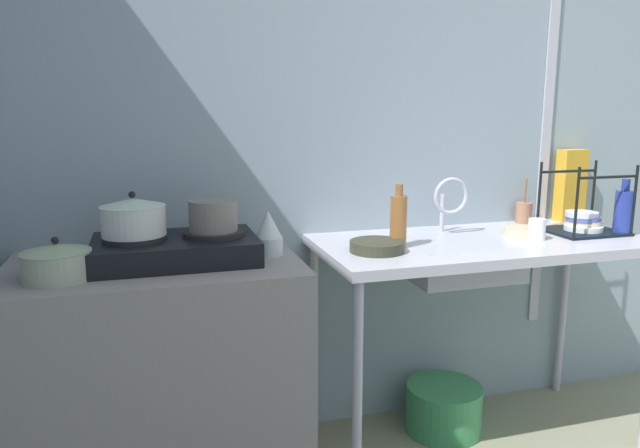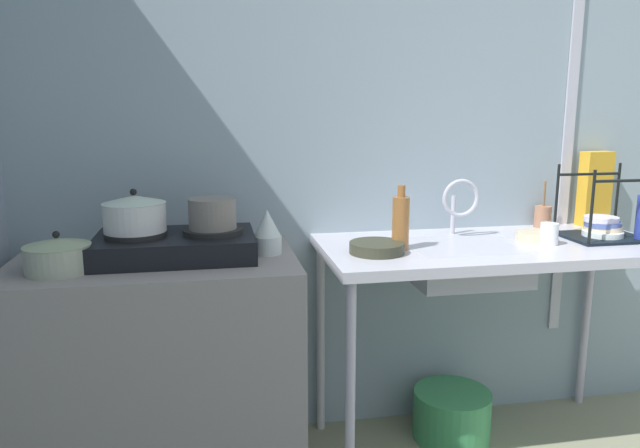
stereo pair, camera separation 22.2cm
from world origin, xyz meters
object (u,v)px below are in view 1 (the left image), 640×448
Objects in this scene: stove at (176,248)px; sink_basin at (457,259)px; pot_beside_stove at (57,262)px; frying_pan at (377,246)px; dish_rack at (583,222)px; pot_on_right_burner at (213,215)px; bottle_by_rack at (623,211)px; pot_on_left_burner at (133,217)px; bottle_by_sink at (398,220)px; cereal_box at (571,185)px; cup_by_rack at (537,229)px; small_bowl_on_drainboard at (523,232)px; percolator at (268,233)px; bucket_on_floor at (444,408)px; utensil_jar at (524,212)px; faucet at (450,198)px.

stove is 1.13m from sink_basin.
pot_beside_stove reaches higher than frying_pan.
dish_rack is at bearing 0.74° from sink_basin.
pot_on_right_burner is 0.71× the size of bottle_by_rack.
stove is at bearing 177.27° from bottle_by_rack.
bottle_by_sink is at bearing -1.77° from pot_on_left_burner.
cereal_box is (1.74, 0.26, 0.01)m from pot_on_right_burner.
dish_rack is at bearing 12.89° from cup_by_rack.
percolator is at bearing -179.30° from small_bowl_on_drainboard.
percolator is 0.42m from frying_pan.
bucket_on_floor is (-0.29, 0.08, -0.82)m from small_bowl_on_drainboard.
sink_basin is 1.31× the size of bucket_on_floor.
small_bowl_on_drainboard is (-0.30, 0.01, -0.03)m from dish_rack.
pot_on_left_burner reaches higher than bottle_by_sink.
bottle_by_rack is at bearing -2.55° from pot_on_left_burner.
pot_on_right_burner is 0.69× the size of bottle_by_sink.
bottle_by_sink is 1.03× the size of bottle_by_rack.
utensil_jar is (1.76, 0.26, -0.12)m from pot_on_left_burner.
pot_beside_stove is 1.28× the size of percolator.
faucet is at bearing 6.78° from stove.
percolator is 0.54× the size of dish_rack.
pot_on_left_burner reaches higher than cup_by_rack.
frying_pan is (1.11, 0.06, -0.04)m from pot_beside_stove.
frying_pan is 0.83× the size of bottle_by_sink.
bucket_on_floor is (-0.47, -0.17, -0.85)m from utensil_jar.
pot_on_left_burner is at bearing -173.93° from faucet.
bucket_on_floor is (-0.72, 0.18, -0.90)m from bottle_by_rack.
cereal_box is (2.02, 0.26, 0.00)m from pot_on_left_burner.
faucet is 0.96m from bucket_on_floor.
sink_basin is 1.84× the size of bottle_by_rack.
utensil_jar is at bearing 20.61° from frying_pan.
cereal_box reaches higher than bucket_on_floor.
pot_on_right_burner is 0.55× the size of dish_rack.
pot_on_right_burner is at bearing 0.00° from pot_on_left_burner.
small_bowl_on_drainboard is at bearing 6.61° from frying_pan.
utensil_jar is 0.99m from bucket_on_floor.
cup_by_rack reaches higher than bucket_on_floor.
pot_beside_stove reaches higher than sink_basin.
frying_pan is at bearing -9.52° from percolator.
percolator is 0.38× the size of sink_basin.
dish_rack is 1.44× the size of utensil_jar.
percolator is 0.51m from bottle_by_sink.
bucket_on_floor is at bearing 8.38° from pot_beside_stove.
percolator is at bearing -0.77° from stove.
dish_rack reaches higher than pot_on_right_burner.
stove is at bearing 0.00° from pot_on_left_burner.
pot_on_right_burner reaches higher than sink_basin.
pot_beside_stove reaches higher than cup_by_rack.
percolator is at bearing -179.91° from dish_rack.
pot_on_right_burner is 1.73m from bottle_by_rack.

